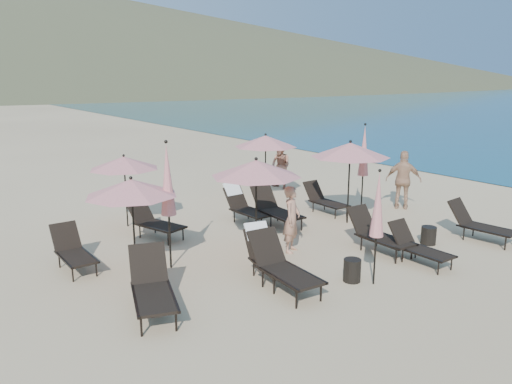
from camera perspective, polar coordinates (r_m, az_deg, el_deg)
ground at (r=12.13m, az=14.16°, el=-7.44°), size 800.00×800.00×0.00m
volcanic_headland at (r=320.85m, az=-21.86°, el=16.18°), size 690.00×690.00×55.00m
lounger_0 at (r=9.31m, az=-11.79°, el=-10.48°), size 1.21×1.95×1.05m
lounger_1 at (r=10.62m, az=1.31°, el=-7.15°), size 0.93×1.75×1.04m
lounger_2 at (r=10.04m, az=3.04°, el=-8.40°), size 0.81×1.88×1.06m
lounger_3 at (r=12.47m, az=13.75°, el=-4.57°), size 0.70×1.75×1.00m
lounger_4 at (r=11.98m, az=18.05°, el=-5.87°), size 0.59×1.52×0.88m
lounger_5 at (r=14.16m, az=24.17°, el=-3.29°), size 0.82×1.76×0.98m
lounger_6 at (r=11.79m, az=-20.19°, el=-6.28°), size 0.63×1.59×0.91m
lounger_7 at (r=13.45m, az=-11.61°, el=-3.21°), size 1.15×1.82×0.98m
lounger_8 at (r=14.56m, az=-1.33°, el=-1.46°), size 0.74×1.76×1.07m
lounger_9 at (r=14.26m, az=2.21°, el=-1.87°), size 0.77×1.85×1.05m
lounger_10 at (r=15.71m, az=7.82°, el=-0.83°), size 0.62×1.58×0.90m
umbrella_open_0 at (r=10.85m, az=-14.06°, el=0.49°), size 1.97×1.97×2.12m
umbrella_open_1 at (r=11.73m, az=0.01°, el=2.72°), size 2.16×2.16×2.33m
umbrella_open_2 at (r=14.37m, az=10.71°, el=4.75°), size 2.25×2.25×2.42m
umbrella_open_3 at (r=14.30m, az=-14.85°, el=3.25°), size 1.93×1.93×2.07m
umbrella_open_4 at (r=16.93m, az=1.10°, el=5.83°), size 2.13×2.13×2.30m
umbrella_closed_0 at (r=10.18m, az=13.75°, el=-1.47°), size 0.28×0.28×2.41m
umbrella_closed_1 at (r=15.55m, az=12.24°, el=4.58°), size 0.33×0.33×2.80m
umbrella_closed_2 at (r=10.86m, az=-10.08°, el=1.32°), size 0.33×0.33×2.86m
side_table_0 at (r=10.66m, az=10.92°, el=-8.77°), size 0.36×0.36×0.48m
side_table_1 at (r=13.44m, az=19.12°, el=-4.71°), size 0.38×0.38×0.46m
beachgoer_a at (r=12.05m, az=4.11°, el=-3.13°), size 0.71×0.65×1.62m
beachgoer_b at (r=18.88m, az=2.82°, el=2.99°), size 0.74×0.91×1.73m
beachgoer_c at (r=16.60m, az=16.50°, el=1.33°), size 1.04×1.16×1.88m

